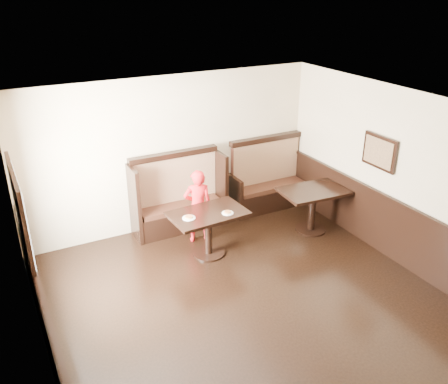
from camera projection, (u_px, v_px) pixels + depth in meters
ground at (276, 332)px, 6.28m from camera, size 7.00×7.00×0.00m
room_shell at (247, 285)px, 6.11m from camera, size 7.00×7.00×7.00m
booth_main at (178, 201)px, 8.72m from camera, size 1.75×0.72×1.45m
booth_neighbor at (268, 184)px, 9.57m from camera, size 1.65×0.72×1.45m
table_main at (208, 222)px, 7.80m from camera, size 1.28×0.84×0.79m
table_neighbor at (313, 200)px, 8.56m from camera, size 1.23×0.86×0.82m
child at (198, 206)px, 8.21m from camera, size 0.56×0.44×1.34m
pizza_plate_left at (189, 217)px, 7.54m from camera, size 0.21×0.21×0.04m
pizza_plate_right at (228, 213)px, 7.70m from camera, size 0.19×0.19×0.04m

